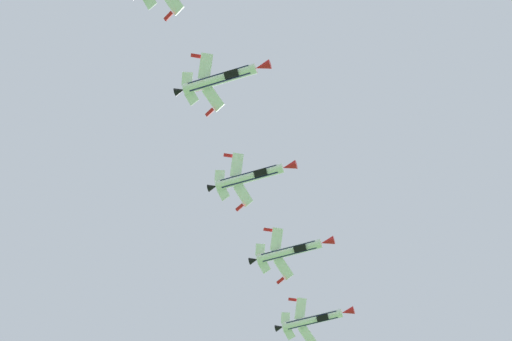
% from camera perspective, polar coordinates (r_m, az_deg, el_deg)
% --- Properties ---
extents(fighter_jet_lead, '(14.49, 10.23, 6.47)m').
position_cam_1_polar(fighter_jet_lead, '(155.30, 4.25, -10.81)').
color(fighter_jet_lead, white).
extents(fighter_jet_left_wing, '(14.49, 10.17, 6.66)m').
position_cam_1_polar(fighter_jet_left_wing, '(141.12, 2.56, -5.89)').
color(fighter_jet_left_wing, white).
extents(fighter_jet_right_wing, '(14.49, 9.92, 7.38)m').
position_cam_1_polar(fighter_jet_right_wing, '(133.37, -0.36, -0.45)').
color(fighter_jet_right_wing, white).
extents(fighter_jet_left_outer, '(14.49, 10.21, 6.53)m').
position_cam_1_polar(fighter_jet_left_outer, '(123.56, -2.55, 6.73)').
color(fighter_jet_left_outer, white).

